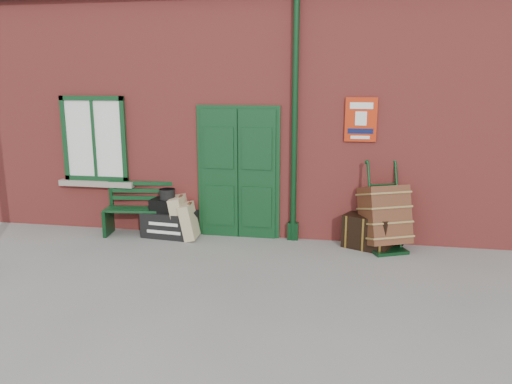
% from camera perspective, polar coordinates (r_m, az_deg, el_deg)
% --- Properties ---
extents(ground, '(80.00, 80.00, 0.00)m').
position_cam_1_polar(ground, '(7.35, -2.09, -8.60)').
color(ground, gray).
rests_on(ground, ground).
extents(station_building, '(10.30, 4.30, 4.36)m').
position_cam_1_polar(station_building, '(10.30, 2.00, 9.88)').
color(station_building, '#AD3C37').
rests_on(station_building, ground).
extents(bench, '(1.58, 0.66, 0.95)m').
position_cam_1_polar(bench, '(8.95, -12.00, -1.74)').
color(bench, '#0F3719').
rests_on(bench, ground).
extents(houdini_trunk, '(0.93, 0.57, 0.44)m').
position_cam_1_polar(houdini_trunk, '(8.82, -9.84, -3.61)').
color(houdini_trunk, black).
rests_on(houdini_trunk, ground).
extents(strongbox, '(0.52, 0.40, 0.22)m').
position_cam_1_polar(strongbox, '(8.75, -10.23, -1.50)').
color(strongbox, black).
rests_on(strongbox, houdini_trunk).
extents(hatbox, '(0.29, 0.29, 0.18)m').
position_cam_1_polar(hatbox, '(8.69, -10.10, -0.24)').
color(hatbox, black).
rests_on(hatbox, strongbox).
extents(suitcase_back, '(0.34, 0.52, 0.72)m').
position_cam_1_polar(suitcase_back, '(8.71, -8.64, -2.80)').
color(suitcase_back, tan).
rests_on(suitcase_back, ground).
extents(suitcase_front, '(0.32, 0.47, 0.62)m').
position_cam_1_polar(suitcase_front, '(8.60, -7.66, -3.33)').
color(suitcase_front, tan).
rests_on(suitcase_front, ground).
extents(porter_trolley, '(0.91, 0.94, 1.39)m').
position_cam_1_polar(porter_trolley, '(8.22, 14.48, -2.73)').
color(porter_trolley, black).
rests_on(porter_trolley, ground).
extents(dark_trunk, '(0.88, 0.75, 0.54)m').
position_cam_1_polar(dark_trunk, '(8.30, 12.77, -4.42)').
color(dark_trunk, black).
rests_on(dark_trunk, ground).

